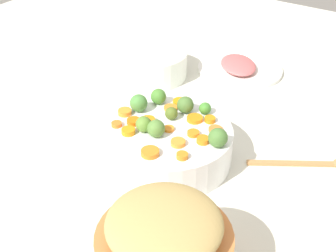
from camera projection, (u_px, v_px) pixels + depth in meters
tabletop at (172, 168)px, 1.07m from camera, size 2.40×2.40×0.02m
serving_bowl_carrots at (168, 145)px, 1.05m from camera, size 0.29×0.29×0.08m
stuffing_mound at (164, 223)px, 0.70m from camera, size 0.18×0.18×0.05m
carrot_slice_0 at (178, 143)px, 0.98m from camera, size 0.04×0.04×0.01m
carrot_slice_1 at (195, 119)px, 1.06m from camera, size 0.05×0.05×0.01m
carrot_slice_2 at (148, 121)px, 1.05m from camera, size 0.05×0.05×0.01m
carrot_slice_3 at (169, 129)px, 1.03m from camera, size 0.03×0.03×0.01m
carrot_slice_4 at (210, 119)px, 1.05m from camera, size 0.03×0.03×0.01m
carrot_slice_5 at (134, 121)px, 1.05m from camera, size 0.04×0.04×0.01m
carrot_slice_6 at (125, 112)px, 1.08m from camera, size 0.04×0.04×0.01m
carrot_slice_7 at (117, 124)px, 1.04m from camera, size 0.03×0.03×0.01m
carrot_slice_8 at (182, 156)px, 0.94m from camera, size 0.03×0.03×0.01m
carrot_slice_9 at (128, 131)px, 1.02m from camera, size 0.04×0.04×0.01m
carrot_slice_10 at (171, 108)px, 1.10m from camera, size 0.04×0.04×0.01m
carrot_slice_11 at (193, 133)px, 1.01m from camera, size 0.03×0.03×0.01m
carrot_slice_12 at (180, 101)px, 1.13m from camera, size 0.05×0.05×0.01m
carrot_slice_13 at (216, 129)px, 1.03m from camera, size 0.04×0.04×0.01m
carrot_slice_14 at (203, 140)px, 0.99m from camera, size 0.04×0.04×0.01m
carrot_slice_15 at (151, 153)px, 0.95m from camera, size 0.05×0.05×0.01m
brussels_sprout_0 at (171, 113)px, 1.06m from camera, size 0.03×0.03×0.03m
brussels_sprout_1 at (158, 96)px, 1.11m from camera, size 0.04×0.04×0.04m
brussels_sprout_2 at (185, 105)px, 1.08m from camera, size 0.04×0.04×0.04m
brussels_sprout_3 at (139, 103)px, 1.08m from camera, size 0.04×0.04×0.04m
brussels_sprout_4 at (205, 108)px, 1.08m from camera, size 0.03×0.03×0.03m
brussels_sprout_5 at (218, 138)px, 0.97m from camera, size 0.04×0.04×0.04m
brussels_sprout_6 at (156, 128)px, 1.00m from camera, size 0.04×0.04×0.04m
brussels_sprout_7 at (144, 124)px, 1.02m from camera, size 0.04×0.04×0.04m
wooden_spoon at (323, 164)px, 1.05m from camera, size 0.16×0.23×0.01m
casserole_dish at (150, 63)px, 1.40m from camera, size 0.23×0.23×0.08m
ham_plate at (240, 69)px, 1.45m from camera, size 0.26×0.26×0.01m
ham_slice_main at (238, 65)px, 1.43m from camera, size 0.18×0.18×0.03m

